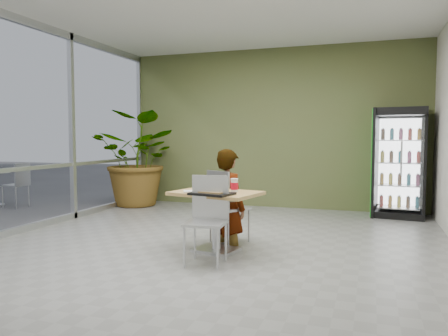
# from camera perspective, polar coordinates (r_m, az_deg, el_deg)

# --- Properties ---
(ground) EXTENTS (7.00, 7.00, 0.00)m
(ground) POSITION_cam_1_polar(r_m,az_deg,el_deg) (5.71, -1.73, -10.36)
(ground) COLOR gray
(ground) RESTS_ON ground
(room_envelope) EXTENTS (6.00, 7.00, 3.20)m
(room_envelope) POSITION_cam_1_polar(r_m,az_deg,el_deg) (5.53, -1.77, 5.91)
(room_envelope) COLOR silver
(room_envelope) RESTS_ON ground
(storefront_frame) EXTENTS (0.10, 7.00, 3.20)m
(storefront_frame) POSITION_cam_1_polar(r_m,az_deg,el_deg) (7.16, -25.00, 5.11)
(storefront_frame) COLOR #B5B7BA
(storefront_frame) RESTS_ON ground
(dining_table) EXTENTS (1.15, 0.91, 0.75)m
(dining_table) POSITION_cam_1_polar(r_m,az_deg,el_deg) (5.41, -1.03, -5.34)
(dining_table) COLOR tan
(dining_table) RESTS_ON ground
(chair_far) EXTENTS (0.59, 0.60, 0.98)m
(chair_far) POSITION_cam_1_polar(r_m,az_deg,el_deg) (5.84, -0.02, -4.30)
(chair_far) COLOR #B5B7BA
(chair_far) RESTS_ON ground
(chair_near) EXTENTS (0.47, 0.48, 0.98)m
(chair_near) POSITION_cam_1_polar(r_m,az_deg,el_deg) (4.97, -2.09, -5.74)
(chair_near) COLOR #B5B7BA
(chair_near) RESTS_ON ground
(seated_woman) EXTENTS (0.69, 0.61, 1.57)m
(seated_woman) POSITION_cam_1_polar(r_m,az_deg,el_deg) (5.88, 0.58, -5.13)
(seated_woman) COLOR black
(seated_woman) RESTS_ON ground
(pizza_plate) EXTENTS (0.31, 0.25, 0.03)m
(pizza_plate) POSITION_cam_1_polar(r_m,az_deg,el_deg) (5.42, -0.59, -2.87)
(pizza_plate) COLOR silver
(pizza_plate) RESTS_ON dining_table
(soda_cup) EXTENTS (0.09, 0.09, 0.17)m
(soda_cup) POSITION_cam_1_polar(r_m,az_deg,el_deg) (5.34, 1.35, -2.29)
(soda_cup) COLOR silver
(soda_cup) RESTS_ON dining_table
(napkin_stack) EXTENTS (0.19, 0.19, 0.02)m
(napkin_stack) POSITION_cam_1_polar(r_m,az_deg,el_deg) (5.34, -4.53, -3.07)
(napkin_stack) COLOR silver
(napkin_stack) RESTS_ON dining_table
(cafeteria_tray) EXTENTS (0.53, 0.43, 0.03)m
(cafeteria_tray) POSITION_cam_1_polar(r_m,az_deg,el_deg) (5.09, -1.59, -3.36)
(cafeteria_tray) COLOR black
(cafeteria_tray) RESTS_ON dining_table
(beverage_fridge) EXTENTS (0.96, 0.78, 1.94)m
(beverage_fridge) POSITION_cam_1_polar(r_m,az_deg,el_deg) (8.33, 21.97, 0.63)
(beverage_fridge) COLOR black
(beverage_fridge) RESTS_ON ground
(potted_plant) EXTENTS (1.79, 1.56, 1.94)m
(potted_plant) POSITION_cam_1_polar(r_m,az_deg,el_deg) (9.20, -10.94, 1.16)
(potted_plant) COLOR #266026
(potted_plant) RESTS_ON ground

